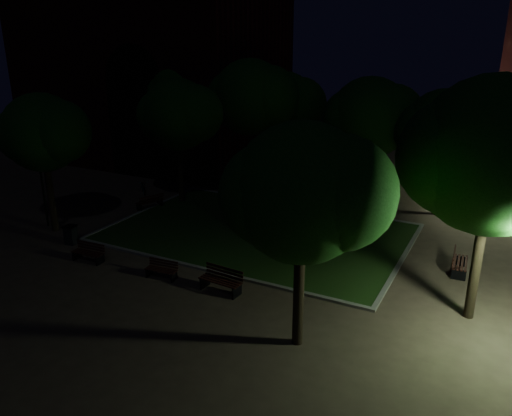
{
  "coord_description": "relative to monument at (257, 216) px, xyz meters",
  "views": [
    {
      "loc": [
        11.35,
        -19.96,
        9.87
      ],
      "look_at": [
        0.44,
        1.0,
        1.79
      ],
      "focal_mm": 35.0,
      "sensor_mm": 36.0,
      "label": 1
    }
  ],
  "objects": [
    {
      "name": "tree_west",
      "position": [
        -9.8,
        -4.69,
        4.36
      ],
      "size": [
        4.92,
        4.02,
        7.33
      ],
      "color": "black",
      "rests_on": "ground"
    },
    {
      "name": "lawn_kerb",
      "position": [
        0.0,
        0.0,
        -0.9
      ],
      "size": [
        15.4,
        10.4,
        0.12
      ],
      "color": "slate",
      "rests_on": "ground"
    },
    {
      "name": "bench_near_right",
      "position": [
        1.65,
        -6.38,
        -0.48
      ],
      "size": [
        1.87,
        0.77,
        1.0
      ],
      "rotation": [
        0.0,
        0.0,
        -0.07
      ],
      "color": "black",
      "rests_on": "ground"
    },
    {
      "name": "bench_right_side",
      "position": [
        10.04,
        -0.07,
        -0.5
      ],
      "size": [
        0.73,
        1.8,
        0.97
      ],
      "rotation": [
        0.0,
        0.0,
        1.63
      ],
      "color": "black",
      "rests_on": "ground"
    },
    {
      "name": "trash_bin",
      "position": [
        -7.66,
        -5.62,
        -0.47
      ],
      "size": [
        0.67,
        0.67,
        0.96
      ],
      "color": "black",
      "rests_on": "ground"
    },
    {
      "name": "lamppost_sw",
      "position": [
        -10.81,
        -4.36,
        2.18
      ],
      "size": [
        1.18,
        0.28,
        4.48
      ],
      "color": "black",
      "rests_on": "ground"
    },
    {
      "name": "monument",
      "position": [
        0.0,
        0.0,
        0.0
      ],
      "size": [
        1.4,
        1.4,
        3.2
      ],
      "color": "#9D958E",
      "rests_on": "lawn"
    },
    {
      "name": "bench_far_side",
      "position": [
        3.04,
        6.2,
        -0.49
      ],
      "size": [
        1.93,
        1.21,
        1.0
      ],
      "rotation": [
        0.0,
        0.0,
        2.8
      ],
      "color": "black",
      "rests_on": "ground"
    },
    {
      "name": "tree_north_er",
      "position": [
        3.5,
        8.34,
        4.28
      ],
      "size": [
        6.11,
        4.99,
        7.74
      ],
      "color": "black",
      "rests_on": "ground"
    },
    {
      "name": "tree_north_wl",
      "position": [
        -3.93,
        6.78,
        5.28
      ],
      "size": [
        6.01,
        4.91,
        8.7
      ],
      "color": "black",
      "rests_on": "ground"
    },
    {
      "name": "building_main",
      "position": [
        -15.86,
        11.79,
        6.42
      ],
      "size": [
        20.0,
        12.0,
        15.0
      ],
      "color": "#440F10",
      "rests_on": "ground"
    },
    {
      "name": "tree_se",
      "position": [
        5.94,
        -8.34,
        4.4
      ],
      "size": [
        5.47,
        4.46,
        7.59
      ],
      "color": "black",
      "rests_on": "ground"
    },
    {
      "name": "bench_left_side",
      "position": [
        -7.59,
        0.51,
        -0.53
      ],
      "size": [
        1.1,
        1.75,
        0.91
      ],
      "rotation": [
        0.0,
        0.0,
        -1.92
      ],
      "color": "black",
      "rests_on": "ground"
    },
    {
      "name": "bicycle",
      "position": [
        -10.16,
        2.97,
        -0.53
      ],
      "size": [
        1.56,
        1.55,
        0.86
      ],
      "primitive_type": "imported",
      "rotation": [
        0.0,
        0.0,
        0.8
      ],
      "color": "black",
      "rests_on": "ground"
    },
    {
      "name": "tree_nw",
      "position": [
        -9.76,
        7.6,
        5.36
      ],
      "size": [
        5.5,
        4.49,
        8.58
      ],
      "color": "black",
      "rests_on": "ground"
    },
    {
      "name": "bench_west_near",
      "position": [
        -5.35,
        -6.72,
        -0.55
      ],
      "size": [
        1.6,
        0.66,
        0.86
      ],
      "rotation": [
        0.0,
        0.0,
        0.07
      ],
      "color": "black",
      "rests_on": "ground"
    },
    {
      "name": "tree_far_north",
      "position": [
        -3.04,
        9.98,
        4.48
      ],
      "size": [
        5.63,
        4.6,
        7.75
      ],
      "color": "black",
      "rests_on": "ground"
    },
    {
      "name": "tree_extra",
      "position": [
        -6.65,
        2.59,
        4.53
      ],
      "size": [
        5.31,
        4.33,
        7.66
      ],
      "color": "black",
      "rests_on": "ground"
    },
    {
      "name": "lawn",
      "position": [
        0.0,
        0.0,
        -0.92
      ],
      "size": [
        15.0,
        10.0,
        0.08
      ],
      "primitive_type": "cube",
      "color": "#1F3D13",
      "rests_on": "ground"
    },
    {
      "name": "lamppost_ne",
      "position": [
        10.69,
        8.46,
        2.1
      ],
      "size": [
        1.18,
        0.28,
        4.36
      ],
      "color": "black",
      "rests_on": "ground"
    },
    {
      "name": "tree_east",
      "position": [
        10.98,
        -3.84,
        5.17
      ],
      "size": [
        6.7,
        5.47,
        8.87
      ],
      "color": "black",
      "rests_on": "ground"
    },
    {
      "name": "tree_ne",
      "position": [
        7.98,
        7.57,
        3.97
      ],
      "size": [
        5.75,
        4.69,
        7.28
      ],
      "color": "black",
      "rests_on": "ground"
    },
    {
      "name": "lamppost_nw",
      "position": [
        -12.62,
        8.34,
        1.85
      ],
      "size": [
        1.18,
        0.28,
        3.94
      ],
      "color": "black",
      "rests_on": "ground"
    },
    {
      "name": "bench_near_left",
      "position": [
        -1.28,
        -6.52,
        -0.59
      ],
      "size": [
        1.46,
        0.63,
        0.78
      ],
      "rotation": [
        0.0,
        0.0,
        0.1
      ],
      "color": "black",
      "rests_on": "ground"
    },
    {
      "name": "ground",
      "position": [
        0.0,
        -2.0,
        -0.96
      ],
      "size": [
        80.0,
        80.0,
        0.0
      ],
      "primitive_type": "plane",
      "color": "brown"
    }
  ]
}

